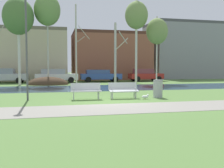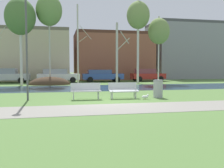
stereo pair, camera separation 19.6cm
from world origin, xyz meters
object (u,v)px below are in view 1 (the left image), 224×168
Objects in this scene: bench_right at (123,90)px; seagull at (145,97)px; parked_van_nearest_silver at (4,75)px; parked_wagon_fourth_red at (145,75)px; streetlamp at (26,25)px; trash_bin at (158,88)px; bench_left at (86,91)px; parked_hatch_third_blue at (100,75)px; parked_sedan_second_white at (56,75)px.

seagull is at bearing -26.38° from bench_right.
parked_van_nearest_silver reaches higher than bench_right.
streetlamp is at bearing -127.89° from parked_wagon_fourth_red.
trash_bin is 19.23m from parked_van_nearest_silver.
bench_right is at bearing -114.05° from parked_wagon_fourth_red.
bench_right is (2.05, 0.00, 0.00)m from bench_left.
parked_hatch_third_blue is at bearing 88.76° from seagull.
streetlamp is at bearing 172.46° from seagull.
parked_wagon_fourth_red is (5.98, 16.38, 0.66)m from seagull.
parked_sedan_second_white is (-4.70, 15.86, 0.67)m from seagull.
parked_sedan_second_white reaches higher than parked_hatch_third_blue.
parked_van_nearest_silver is (-11.05, 15.73, 0.31)m from trash_bin.
seagull is at bearing -57.94° from parked_van_nearest_silver.
parked_hatch_third_blue is at bearing 67.24° from streetlamp.
parked_sedan_second_white is 5.06m from parked_hatch_third_blue.
trash_bin reaches higher than bench_right.
bench_right is at bearing 153.62° from seagull.
trash_bin is 7.80m from streetlamp.
parked_van_nearest_silver is 5.46m from parked_sedan_second_white.
parked_hatch_third_blue is at bearing 4.52° from parked_sedan_second_white.
parked_sedan_second_white is at bearing -177.24° from parked_wagon_fourth_red.
bench_right is 0.35× the size of parked_van_nearest_silver.
parked_sedan_second_white and parked_wagon_fourth_red have the same top height.
bench_left is 0.40× the size of parked_wagon_fourth_red.
trash_bin is at bearing -107.67° from parked_wagon_fourth_red.
bench_right is 0.40× the size of parked_wagon_fourth_red.
parked_hatch_third_blue is at bearing 77.48° from bench_left.
streetlamp is at bearing 176.90° from bench_right.
streetlamp is 15.43m from parked_sedan_second_white.
bench_left is at bearing 180.00° from bench_right.
bench_left is 15.41m from parked_sedan_second_white.
parked_sedan_second_white is at bearing 95.80° from bench_left.
bench_right is 15.75m from parked_sedan_second_white.
parked_hatch_third_blue is at bearing -178.83° from parked_wagon_fourth_red.
streetlamp is 16.18m from parked_van_nearest_silver.
streetlamp is at bearing -75.37° from parked_van_nearest_silver.
trash_bin is 0.22× the size of parked_sedan_second_white.
bench_left is at bearing -65.90° from parked_van_nearest_silver.
bench_left is 0.27× the size of streetlamp.
trash_bin is 1.09m from seagull.
bench_left is 3.20m from seagull.
trash_bin is at bearing -54.91° from parked_van_nearest_silver.
parked_hatch_third_blue is (10.50, 0.07, -0.06)m from parked_van_nearest_silver.
trash_bin is at bearing 26.81° from seagull.
parked_sedan_second_white reaches higher than bench_right.
seagull is at bearing -73.51° from parked_sedan_second_white.
parked_hatch_third_blue is (5.05, 0.40, -0.04)m from parked_sedan_second_white.
bench_right is 1.61× the size of trash_bin.
parked_hatch_third_blue is at bearing 84.78° from bench_right.
parked_van_nearest_silver is at bearing 125.09° from trash_bin.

